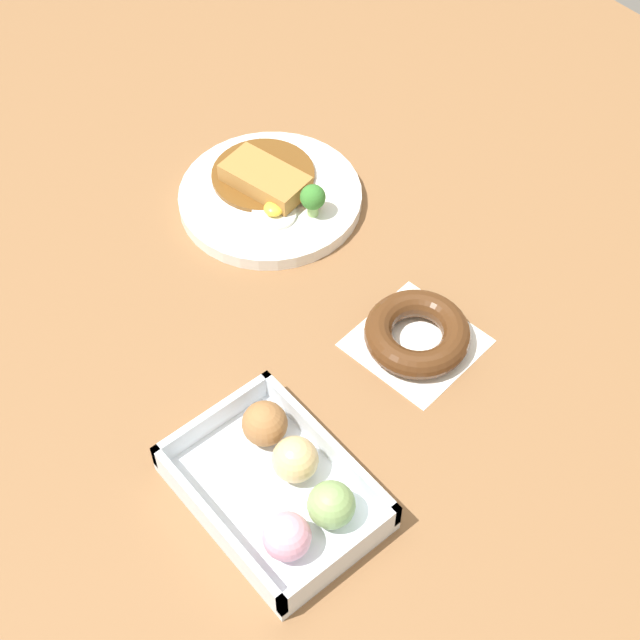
% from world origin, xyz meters
% --- Properties ---
extents(ground_plane, '(1.60, 1.60, 0.00)m').
position_xyz_m(ground_plane, '(0.00, 0.00, 0.00)').
color(ground_plane, brown).
extents(curry_plate, '(0.23, 0.23, 0.06)m').
position_xyz_m(curry_plate, '(0.14, -0.11, 0.01)').
color(curry_plate, white).
rests_on(curry_plate, ground_plane).
extents(donut_box, '(0.21, 0.15, 0.06)m').
position_xyz_m(donut_box, '(-0.20, 0.14, 0.02)').
color(donut_box, silver).
rests_on(donut_box, ground_plane).
extents(chocolate_ring_donut, '(0.14, 0.14, 0.03)m').
position_xyz_m(chocolate_ring_donut, '(-0.14, -0.09, 0.02)').
color(chocolate_ring_donut, white).
rests_on(chocolate_ring_donut, ground_plane).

